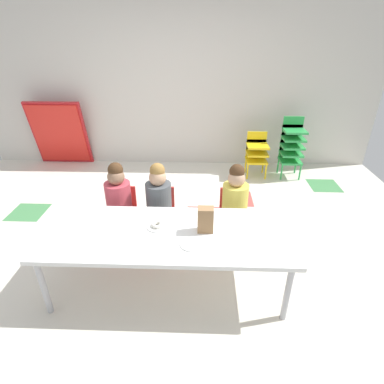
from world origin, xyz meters
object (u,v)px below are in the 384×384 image
(paper_bag_brown, at_px, (205,220))
(paper_plate_center_table, at_px, (192,244))
(donut_powdered_on_plate, at_px, (157,225))
(craft_table, at_px, (167,236))
(seated_child_middle_seat, at_px, (159,197))
(seated_child_near_camera, at_px, (119,196))
(folded_activity_table, at_px, (60,134))
(paper_plate_near_edge, at_px, (157,226))
(seated_child_far_right, at_px, (235,198))
(kid_chair_yellow_stack, at_px, (257,151))
(kid_chair_green_stack, at_px, (292,144))

(paper_bag_brown, bearing_deg, paper_plate_center_table, -118.60)
(paper_bag_brown, bearing_deg, donut_powdered_on_plate, 174.16)
(craft_table, distance_m, seated_child_middle_seat, 0.65)
(paper_plate_center_table, bearing_deg, donut_powdered_on_plate, 141.80)
(seated_child_near_camera, xyz_separation_m, folded_activity_table, (-1.52, 2.14, -0.02))
(seated_child_middle_seat, xyz_separation_m, donut_powdered_on_plate, (0.06, -0.56, 0.04))
(paper_bag_brown, height_order, paper_plate_near_edge, paper_bag_brown)
(seated_child_middle_seat, distance_m, seated_child_far_right, 0.78)
(seated_child_near_camera, relative_size, paper_plate_center_table, 5.10)
(craft_table, xyz_separation_m, paper_plate_center_table, (0.21, -0.16, 0.05))
(folded_activity_table, bearing_deg, kid_chair_yellow_stack, -5.98)
(seated_child_near_camera, distance_m, paper_bag_brown, 1.08)
(seated_child_far_right, relative_size, paper_plate_center_table, 5.10)
(craft_table, height_order, folded_activity_table, folded_activity_table)
(folded_activity_table, bearing_deg, paper_plate_near_edge, -53.51)
(kid_chair_yellow_stack, bearing_deg, paper_plate_center_table, -109.39)
(seated_child_middle_seat, height_order, paper_plate_near_edge, seated_child_middle_seat)
(kid_chair_green_stack, distance_m, paper_bag_brown, 2.76)
(paper_plate_center_table, bearing_deg, folded_activity_table, 128.05)
(folded_activity_table, xyz_separation_m, paper_bag_brown, (2.41, -2.74, 0.15))
(seated_child_far_right, height_order, paper_bag_brown, seated_child_far_right)
(seated_child_far_right, xyz_separation_m, paper_bag_brown, (-0.30, -0.60, 0.13))
(folded_activity_table, bearing_deg, seated_child_near_camera, -54.57)
(craft_table, bearing_deg, donut_powdered_on_plate, 141.29)
(paper_bag_brown, bearing_deg, seated_child_near_camera, 145.74)
(seated_child_middle_seat, bearing_deg, donut_powdered_on_plate, -83.71)
(seated_child_near_camera, height_order, folded_activity_table, folded_activity_table)
(seated_child_far_right, relative_size, kid_chair_green_stack, 1.00)
(paper_bag_brown, distance_m, paper_plate_center_table, 0.25)
(seated_child_middle_seat, height_order, kid_chair_green_stack, seated_child_middle_seat)
(seated_child_near_camera, height_order, seated_child_middle_seat, same)
(seated_child_near_camera, relative_size, folded_activity_table, 0.84)
(paper_plate_near_edge, bearing_deg, kid_chair_yellow_stack, 62.74)
(seated_child_middle_seat, height_order, paper_plate_center_table, seated_child_middle_seat)
(craft_table, bearing_deg, folded_activity_table, 127.00)
(seated_child_near_camera, distance_m, donut_powdered_on_plate, 0.74)
(paper_plate_center_table, bearing_deg, craft_table, 142.02)
(seated_child_near_camera, bearing_deg, kid_chair_green_stack, 39.15)
(folded_activity_table, bearing_deg, paper_plate_center_table, -51.95)
(seated_child_far_right, bearing_deg, paper_plate_center_table, -117.22)
(craft_table, bearing_deg, paper_plate_center_table, -37.98)
(paper_bag_brown, height_order, donut_powdered_on_plate, paper_bag_brown)
(kid_chair_yellow_stack, distance_m, donut_powdered_on_plate, 2.67)
(paper_plate_near_edge, distance_m, donut_powdered_on_plate, 0.02)
(seated_child_middle_seat, xyz_separation_m, seated_child_far_right, (0.78, 0.00, 0.00))
(seated_child_middle_seat, relative_size, kid_chair_green_stack, 1.00)
(paper_plate_center_table, bearing_deg, kid_chair_green_stack, 61.06)
(seated_child_middle_seat, distance_m, paper_bag_brown, 0.78)
(craft_table, distance_m, paper_bag_brown, 0.35)
(seated_child_near_camera, bearing_deg, craft_table, -48.18)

